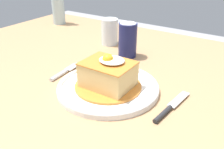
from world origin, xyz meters
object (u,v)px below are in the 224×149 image
object	(u,v)px
knife	(168,110)
drinking_glass	(110,33)
main_plate	(108,87)
soda_can	(129,40)
beer_bottle_clear	(58,4)
fork	(63,72)

from	to	relation	value
knife	drinking_glass	size ratio (longest dim) A/B	1.58
knife	drinking_glass	bearing A→B (deg)	140.48
knife	drinking_glass	xyz separation A→B (m)	(-0.39, 0.32, 0.04)
main_plate	soda_can	size ratio (longest dim) A/B	2.30
knife	beer_bottle_clear	distance (m)	0.90
soda_can	beer_bottle_clear	distance (m)	0.56
main_plate	beer_bottle_clear	size ratio (longest dim) A/B	1.07
soda_can	beer_bottle_clear	bearing A→B (deg)	160.90
main_plate	drinking_glass	bearing A→B (deg)	123.38
main_plate	drinking_glass	xyz separation A→B (m)	(-0.21, 0.31, 0.04)
soda_can	main_plate	bearing A→B (deg)	-72.67
fork	knife	size ratio (longest dim) A/B	0.86
knife	soda_can	world-z (taller)	soda_can
soda_can	fork	bearing A→B (deg)	-112.12
fork	soda_can	distance (m)	0.26
fork	beer_bottle_clear	xyz separation A→B (m)	(-0.43, 0.42, 0.09)
fork	drinking_glass	distance (m)	0.32
knife	soda_can	size ratio (longest dim) A/B	1.34
main_plate	knife	bearing A→B (deg)	-1.75
main_plate	fork	distance (m)	0.17
soda_can	drinking_glass	size ratio (longest dim) A/B	1.18
main_plate	knife	world-z (taller)	main_plate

